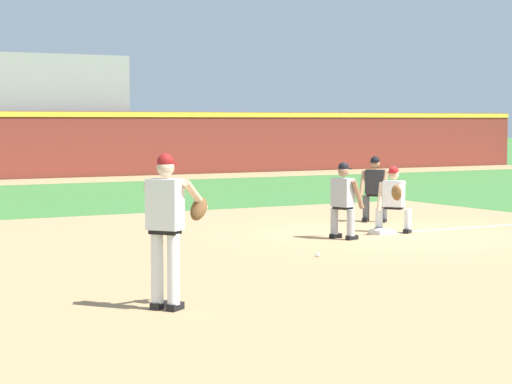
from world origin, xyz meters
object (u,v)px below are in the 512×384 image
first_base_bag (382,232)px  baseball (318,255)px  baserunner (343,197)px  first_baseman (393,196)px  pitcher (168,221)px  umpire (375,186)px

first_base_bag → baseball: size_ratio=5.14×
baseball → baserunner: bearing=46.1°
baseball → first_baseman: bearing=34.4°
baseball → first_baseman: 3.97m
baseball → pitcher: bearing=-143.5°
first_base_bag → first_baseman: (0.31, 0.05, 0.69)m
umpire → first_base_bag: bearing=-122.6°
first_base_bag → baserunner: baserunner is taller
first_baseman → baseball: bearing=-145.6°
baserunner → pitcher: bearing=-140.3°
first_baseman → baserunner: baserunner is taller
first_baseman → baserunner: size_ratio=0.92×
baserunner → first_baseman: bearing=14.5°
baserunner → umpire: 3.34m
umpire → baserunner: bearing=-136.5°
baseball → baserunner: baserunner is taller
baserunner → umpire: (2.42, 2.30, 0.00)m
first_base_bag → baserunner: size_ratio=0.26×
first_base_bag → umpire: umpire is taller
pitcher → umpire: 10.89m
baseball → first_baseman: first_baseman is taller
first_base_bag → first_baseman: first_baseman is taller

